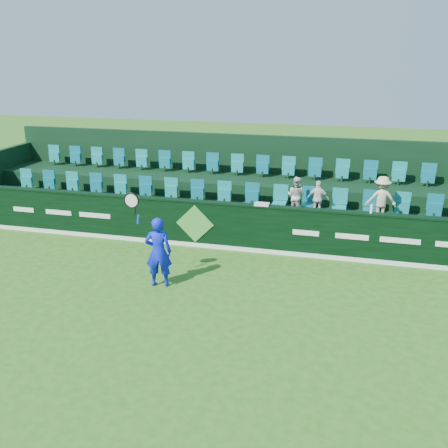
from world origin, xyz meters
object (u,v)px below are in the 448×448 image
(spectator_middle, at_px, (318,199))
(towel, at_px, (262,204))
(tennis_player, at_px, (158,251))
(drinks_bottle, at_px, (371,209))
(spectator_left, at_px, (296,196))
(spectator_right, at_px, (381,199))

(spectator_middle, height_order, towel, spectator_middle)
(tennis_player, height_order, drinks_bottle, tennis_player)
(spectator_left, xyz_separation_m, drinks_bottle, (2.05, -1.12, 0.10))
(spectator_left, bearing_deg, spectator_right, -159.55)
(spectator_left, xyz_separation_m, spectator_middle, (0.63, 0.00, -0.04))
(towel, bearing_deg, spectator_middle, 38.15)
(spectator_middle, bearing_deg, tennis_player, 53.34)
(drinks_bottle, bearing_deg, spectator_right, 75.08)
(spectator_left, height_order, spectator_right, spectator_right)
(spectator_right, relative_size, towel, 3.27)
(towel, bearing_deg, spectator_right, 19.59)
(spectator_right, height_order, drinks_bottle, spectator_right)
(drinks_bottle, bearing_deg, spectator_left, 151.36)
(spectator_left, relative_size, spectator_middle, 1.08)
(tennis_player, height_order, spectator_left, tennis_player)
(tennis_player, bearing_deg, spectator_middle, 48.20)
(towel, distance_m, drinks_bottle, 2.85)
(tennis_player, height_order, spectator_right, tennis_player)
(spectator_right, bearing_deg, tennis_player, 32.41)
(tennis_player, bearing_deg, drinks_bottle, 29.09)
(spectator_left, distance_m, spectator_right, 2.35)
(tennis_player, distance_m, spectator_left, 4.73)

